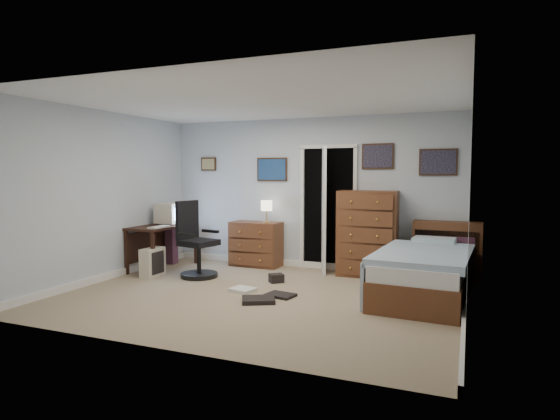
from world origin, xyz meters
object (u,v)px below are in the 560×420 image
object	(u,v)px
tall_dresser	(368,233)
bed	(424,273)
computer_desk	(159,235)
office_chair	(196,248)
low_dresser	(256,244)

from	to	relation	value
tall_dresser	bed	size ratio (longest dim) A/B	0.62
computer_desk	office_chair	world-z (taller)	office_chair
office_chair	tall_dresser	size ratio (longest dim) A/B	0.88
tall_dresser	low_dresser	bearing A→B (deg)	176.37
computer_desk	tall_dresser	distance (m)	3.43
computer_desk	tall_dresser	world-z (taller)	tall_dresser
low_dresser	bed	world-z (taller)	low_dresser
computer_desk	low_dresser	distance (m)	1.63
low_dresser	bed	bearing A→B (deg)	-17.68
bed	computer_desk	bearing A→B (deg)	-179.85
low_dresser	tall_dresser	size ratio (longest dim) A/B	0.65
office_chair	bed	world-z (taller)	office_chair
computer_desk	office_chair	bearing A→B (deg)	-18.76
tall_dresser	bed	world-z (taller)	tall_dresser
computer_desk	office_chair	size ratio (longest dim) A/B	1.09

